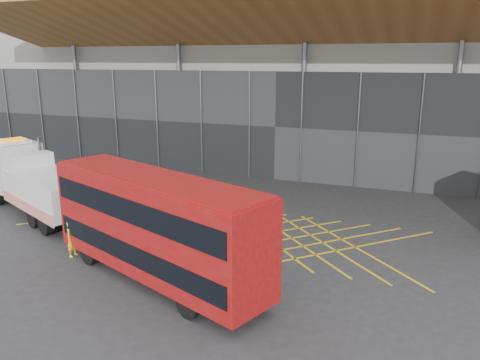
% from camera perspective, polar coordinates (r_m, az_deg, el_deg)
% --- Properties ---
extents(ground_plane, '(120.00, 120.00, 0.00)m').
position_cam_1_polar(ground_plane, '(26.43, -7.29, -5.22)').
color(ground_plane, '#2B2B2D').
extents(road_markings, '(21.56, 7.16, 0.01)m').
position_cam_1_polar(road_markings, '(25.43, -2.49, -5.90)').
color(road_markings, yellow).
rests_on(road_markings, ground_plane).
extents(construction_building, '(55.00, 23.97, 18.00)m').
position_cam_1_polar(construction_building, '(41.44, 7.29, 14.57)').
color(construction_building, gray).
rests_on(construction_building, ground_plane).
extents(recovery_truck, '(11.56, 6.81, 4.18)m').
position_cam_1_polar(recovery_truck, '(29.77, -23.59, -0.20)').
color(recovery_truck, black).
rests_on(recovery_truck, ground_plane).
extents(bus_towed, '(11.05, 6.29, 4.44)m').
position_cam_1_polar(bus_towed, '(19.20, -10.29, -5.24)').
color(bus_towed, maroon).
rests_on(bus_towed, ground_plane).
extents(worker, '(0.43, 0.64, 1.72)m').
position_cam_1_polar(worker, '(23.07, -19.79, -6.72)').
color(worker, yellow).
rests_on(worker, ground_plane).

